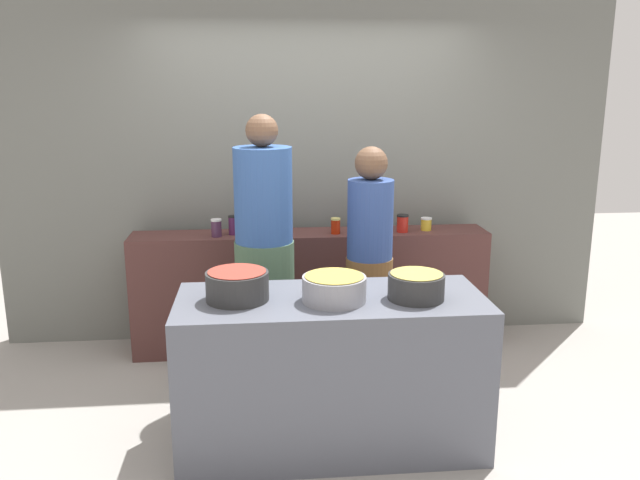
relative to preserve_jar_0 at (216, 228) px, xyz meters
name	(u,v)px	position (x,y,z in m)	size (l,w,h in m)	color
ground	(325,416)	(0.70, -1.03, -0.99)	(12.00, 12.00, 0.00)	#9A968F
storefront_wall	(307,152)	(0.70, 0.42, 0.51)	(4.80, 0.12, 3.00)	slate
display_shelf	(311,291)	(0.70, 0.07, -0.53)	(2.70, 0.36, 0.93)	#4E2C29
prep_table	(331,372)	(0.70, -1.33, -0.55)	(1.70, 0.70, 0.88)	#555964
preserve_jar_0	(216,228)	(0.00, 0.00, 0.00)	(0.08, 0.08, 0.13)	#482844
preserve_jar_1	(233,225)	(0.12, 0.06, 0.01)	(0.07, 0.07, 0.14)	#4F1F4C
preserve_jar_2	(263,223)	(0.35, 0.13, 0.00)	(0.08, 0.08, 0.14)	olive
preserve_jar_3	(336,226)	(0.88, 0.01, -0.01)	(0.07, 0.07, 0.12)	#B1230A
preserve_jar_4	(360,221)	(1.08, 0.14, 0.00)	(0.07, 0.07, 0.13)	#943C11
preserve_jar_5	(375,221)	(1.19, 0.09, 0.00)	(0.07, 0.07, 0.14)	brown
preserve_jar_6	(403,223)	(1.39, 0.02, 0.00)	(0.09, 0.09, 0.13)	red
preserve_jar_7	(426,224)	(1.59, 0.06, -0.02)	(0.09, 0.09, 0.10)	gold
cooking_pot_left	(237,286)	(0.19, -1.32, -0.03)	(0.34, 0.34, 0.16)	#2D2D2D
cooking_pot_center	(334,289)	(0.71, -1.39, -0.04)	(0.35, 0.35, 0.14)	gray
cooking_pot_right	(416,286)	(1.16, -1.39, -0.04)	(0.31, 0.31, 0.15)	#2D2D2D
cook_with_tongs	(265,267)	(0.34, -0.52, -0.16)	(0.40, 0.40, 1.84)	#476449
cook_in_cap	(369,275)	(1.06, -0.49, -0.25)	(0.32, 0.32, 1.63)	brown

